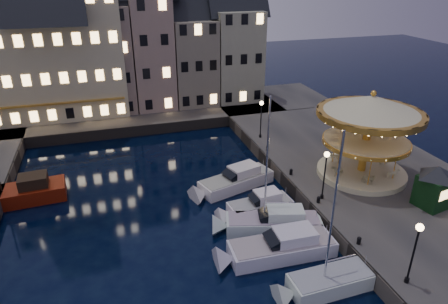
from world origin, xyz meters
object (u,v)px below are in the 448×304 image
object	(u,v)px
bollard_d	(268,148)
red_fishing_boat	(19,194)
streetlamp_d	(389,123)
motorboat_a	(323,284)
streetlamp_a	(415,245)
motorboat_c	(268,223)
motorboat_b	(276,248)
ticket_kiosk	(436,180)
bollard_c	(291,171)
carousel	(369,121)
motorboat_d	(255,208)
bollard_a	(359,240)
bollard_b	(319,199)
streetlamp_c	(261,114)
motorboat_e	(233,182)
streetlamp_b	(325,169)

from	to	relation	value
bollard_d	red_fishing_boat	distance (m)	23.45
streetlamp_d	motorboat_a	size ratio (longest dim) A/B	0.39
streetlamp_a	motorboat_c	xyz separation A→B (m)	(-5.18, 8.88, -3.34)
motorboat_b	red_fishing_boat	world-z (taller)	red_fishing_boat
streetlamp_d	ticket_kiosk	distance (m)	11.15
bollard_c	carousel	world-z (taller)	carousel
motorboat_a	motorboat_d	xyz separation A→B (m)	(-0.95, 9.18, 0.10)
streetlamp_d	carousel	world-z (taller)	carousel
bollard_c	motorboat_b	world-z (taller)	motorboat_b
streetlamp_a	bollard_a	distance (m)	4.71
bollard_b	motorboat_a	size ratio (longest dim) A/B	0.05
carousel	motorboat_d	bearing A→B (deg)	-172.52
motorboat_b	motorboat_c	xyz separation A→B (m)	(0.60, 2.95, 0.03)
streetlamp_c	motorboat_d	distance (m)	13.81
motorboat_b	carousel	world-z (taller)	carousel
motorboat_e	carousel	xyz separation A→B (m)	(11.20, -3.21, 5.84)
motorboat_c	carousel	distance (m)	12.69
motorboat_e	ticket_kiosk	distance (m)	16.54
streetlamp_b	motorboat_d	xyz separation A→B (m)	(-5.31, 1.21, -3.38)
bollard_a	bollard_c	bearing A→B (deg)	90.00
streetlamp_a	bollard_c	distance (m)	14.71
bollard_b	bollard_d	world-z (taller)	same
streetlamp_d	motorboat_c	world-z (taller)	motorboat_c
carousel	bollard_d	bearing A→B (deg)	129.46
ticket_kiosk	motorboat_d	bearing A→B (deg)	159.89
bollard_d	motorboat_b	xyz separation A→B (m)	(-5.18, -14.07, -0.96)
motorboat_b	motorboat_a	bearing A→B (deg)	-70.01
streetlamp_b	bollard_b	size ratio (longest dim) A/B	7.32
streetlamp_b	bollard_c	size ratio (longest dim) A/B	7.32
streetlamp_a	motorboat_b	size ratio (longest dim) A/B	0.49
bollard_c	bollard_d	size ratio (longest dim) A/B	1.00
streetlamp_a	red_fishing_boat	xyz separation A→B (m)	(-24.01, 19.03, -3.31)
motorboat_e	red_fishing_boat	size ratio (longest dim) A/B	1.00
streetlamp_c	motorboat_b	xyz separation A→B (m)	(-5.78, -17.57, -3.37)
bollard_b	motorboat_a	bearing A→B (deg)	-116.73
streetlamp_b	motorboat_d	distance (m)	6.41
streetlamp_b	bollard_d	size ratio (longest dim) A/B	7.32
bollard_b	carousel	distance (m)	8.39
streetlamp_b	motorboat_e	distance (m)	8.85
streetlamp_c	bollard_a	bearing A→B (deg)	-91.76
streetlamp_a	motorboat_b	bearing A→B (deg)	134.28
motorboat_b	motorboat_c	size ratio (longest dim) A/B	0.77
motorboat_d	streetlamp_c	bearing A→B (deg)	66.62
streetlamp_b	motorboat_e	bearing A→B (deg)	134.47
streetlamp_a	streetlamp_c	xyz separation A→B (m)	(0.00, 23.50, 0.00)
streetlamp_c	bollard_a	xyz separation A→B (m)	(-0.60, -19.50, -2.41)
bollard_a	motorboat_d	size ratio (longest dim) A/B	0.09
bollard_a	motorboat_c	xyz separation A→B (m)	(-4.58, 4.88, -0.93)
streetlamp_c	red_fishing_boat	xyz separation A→B (m)	(-24.01, -4.47, -3.31)
motorboat_e	ticket_kiosk	xyz separation A→B (m)	(13.31, -9.34, 3.01)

